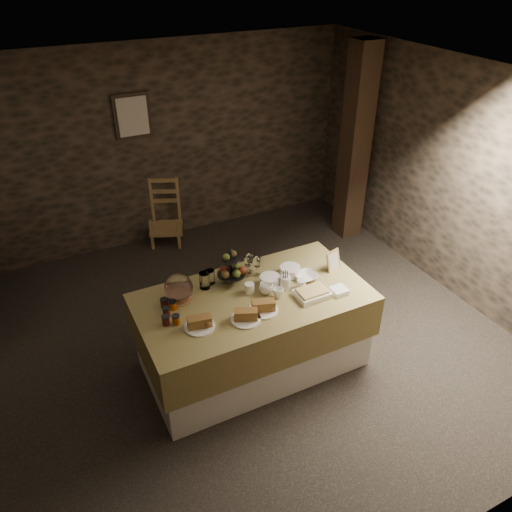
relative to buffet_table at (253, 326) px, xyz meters
name	(u,v)px	position (x,y,z in m)	size (l,w,h in m)	color
ground_plane	(230,344)	(-0.09, 0.36, -0.48)	(5.50, 5.00, 0.01)	black
room_shell	(226,211)	(-0.09, 0.36, 1.08)	(5.52, 5.02, 2.60)	black
buffet_table	(253,326)	(0.00, 0.00, 0.00)	(2.11, 1.12, 0.83)	silver
chair	(164,215)	(-0.02, 2.70, -0.08)	(0.54, 0.53, 0.70)	olive
timber_column	(355,145)	(2.36, 1.77, 0.82)	(0.30, 0.30, 2.60)	black
framed_picture	(133,116)	(-0.24, 2.82, 1.27)	(0.45, 0.04, 0.55)	black
plate_stack_a	(270,281)	(0.22, 0.08, 0.40)	(0.19, 0.19, 0.10)	white
plate_stack_b	(290,271)	(0.47, 0.15, 0.40)	(0.20, 0.20, 0.09)	white
cutlery_holder	(285,282)	(0.32, -0.01, 0.41)	(0.10, 0.10, 0.12)	white
cup_a	(266,288)	(0.13, -0.01, 0.40)	(0.13, 0.13, 0.10)	white
cup_b	(278,293)	(0.20, -0.11, 0.40)	(0.10, 0.10, 0.09)	white
mug_c	(249,288)	(-0.01, 0.07, 0.40)	(0.09, 0.09, 0.10)	white
mug_d	(301,284)	(0.45, -0.09, 0.40)	(0.08, 0.08, 0.09)	white
bowl	(306,277)	(0.57, 0.02, 0.38)	(0.20, 0.20, 0.05)	white
cake_dome	(179,289)	(-0.61, 0.27, 0.46)	(0.26, 0.26, 0.26)	olive
fruit_stand	(232,270)	(-0.08, 0.27, 0.50)	(0.27, 0.27, 0.38)	black
bread_platter_left	(200,324)	(-0.59, -0.18, 0.39)	(0.26, 0.26, 0.11)	white
bread_platter_center	(246,316)	(-0.20, -0.27, 0.39)	(0.26, 0.26, 0.11)	white
bread_platter_right	(263,307)	(-0.01, -0.23, 0.39)	(0.26, 0.26, 0.11)	white
jam_jars	(169,312)	(-0.77, 0.07, 0.39)	(0.18, 0.32, 0.07)	#521712
tart_dish	(312,293)	(0.48, -0.24, 0.39)	(0.30, 0.22, 0.07)	white
square_dish	(339,291)	(0.73, -0.30, 0.38)	(0.14, 0.14, 0.04)	white
menu_frame	(333,261)	(0.90, 0.05, 0.44)	(0.17, 0.02, 0.22)	olive
storage_jar_a	(205,280)	(-0.34, 0.32, 0.43)	(0.10, 0.10, 0.16)	white
storage_jar_b	(210,277)	(-0.27, 0.37, 0.42)	(0.09, 0.09, 0.14)	white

